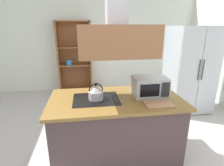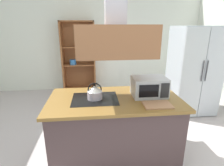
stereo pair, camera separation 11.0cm
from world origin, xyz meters
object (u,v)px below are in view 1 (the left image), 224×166
(cutting_board, at_px, (159,104))
(microwave, at_px, (150,86))
(refrigerator, at_px, (189,70))
(kettle, at_px, (96,93))
(dish_cabinet, at_px, (75,61))

(cutting_board, bearing_deg, microwave, 91.62)
(refrigerator, relative_size, microwave, 3.96)
(refrigerator, xyz_separation_m, kettle, (-2.10, -1.29, 0.08))
(dish_cabinet, distance_m, cutting_board, 3.34)
(kettle, xyz_separation_m, microwave, (0.74, 0.05, 0.04))
(refrigerator, bearing_deg, dish_cabinet, 148.19)
(refrigerator, bearing_deg, microwave, -137.38)
(cutting_board, bearing_deg, kettle, 159.46)
(dish_cabinet, relative_size, cutting_board, 5.72)
(kettle, distance_m, microwave, 0.75)
(dish_cabinet, bearing_deg, kettle, -81.83)
(refrigerator, height_order, kettle, refrigerator)
(cutting_board, relative_size, microwave, 0.74)
(microwave, bearing_deg, refrigerator, 42.62)
(dish_cabinet, height_order, kettle, dish_cabinet)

